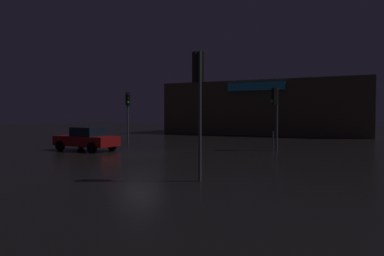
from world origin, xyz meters
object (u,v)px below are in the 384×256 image
at_px(traffic_signal_cross_left, 128,106).
at_px(car_near, 87,139).
at_px(traffic_signal_opposite, 198,82).
at_px(store_building, 267,108).
at_px(traffic_signal_cross_right, 275,106).

distance_m(traffic_signal_cross_left, car_near, 5.91).
distance_m(traffic_signal_opposite, car_near, 12.18).
bearing_deg(traffic_signal_cross_left, traffic_signal_opposite, -45.30).
bearing_deg(traffic_signal_cross_left, store_building, 71.83).
xyz_separation_m(store_building, traffic_signal_opposite, (5.20, -29.73, 0.42)).
bearing_deg(car_near, traffic_signal_cross_left, 99.53).
bearing_deg(traffic_signal_opposite, traffic_signal_cross_left, 134.70).
bearing_deg(car_near, traffic_signal_opposite, -29.85).
bearing_deg(store_building, traffic_signal_opposite, -80.08).
distance_m(traffic_signal_opposite, traffic_signal_cross_right, 11.09).
xyz_separation_m(traffic_signal_cross_right, car_near, (-10.33, -5.15, -2.04)).
relative_size(store_building, traffic_signal_opposite, 5.10).
bearing_deg(traffic_signal_cross_right, traffic_signal_opposite, -90.04).
height_order(store_building, traffic_signal_cross_right, store_building).
distance_m(store_building, traffic_signal_cross_right, 19.36).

